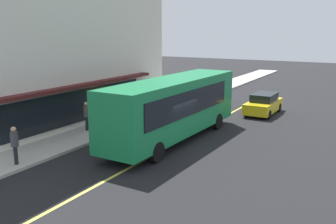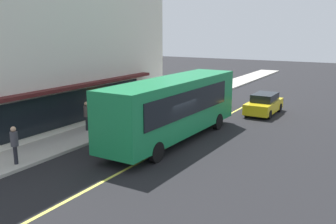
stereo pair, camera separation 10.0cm
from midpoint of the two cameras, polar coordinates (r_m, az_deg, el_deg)
ground at (r=20.23m, az=0.40°, el=-5.21°), size 120.00×120.00×0.00m
sidewalk at (r=23.16m, az=-11.06°, el=-2.96°), size 80.00×2.74×0.15m
lane_centre_stripe at (r=20.23m, az=0.40°, el=-5.20°), size 36.00×0.16×0.01m
storefront_building at (r=26.70m, az=-20.38°, el=15.09°), size 19.90×8.93×15.45m
bus at (r=20.83m, az=1.06°, el=0.95°), size 11.19×2.83×3.50m
car_yellow at (r=28.63m, az=14.53°, el=1.18°), size 4.32×1.90×1.52m
car_silver at (r=30.44m, az=5.64°, el=2.18°), size 4.30×1.87×1.52m
pedestrian_mid_block at (r=18.20m, az=-22.24°, el=-4.20°), size 0.34×0.34×1.77m
pedestrian_near_storefront at (r=29.65m, az=0.24°, el=2.94°), size 0.34×0.34×1.80m
pedestrian_waiting at (r=23.03m, az=-12.20°, el=-0.18°), size 0.34×0.34×1.76m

